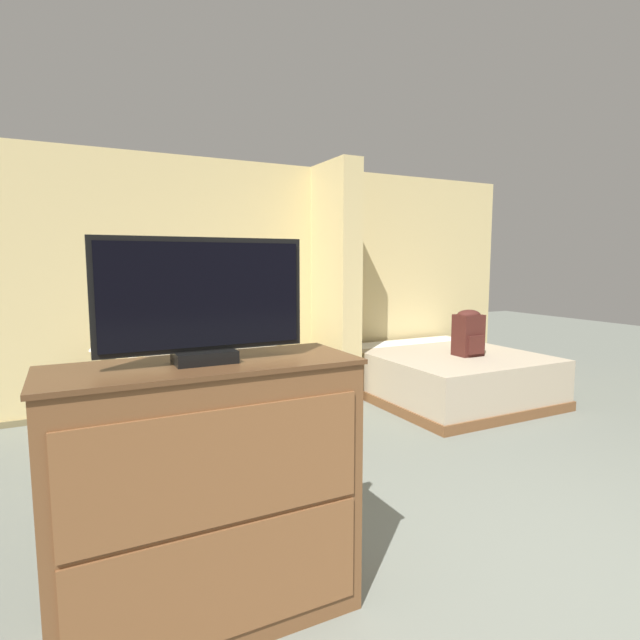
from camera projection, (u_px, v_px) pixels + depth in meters
wall_back at (271, 282)px, 5.69m from camera, size 6.66×0.16×2.60m
wall_partition_pillar at (335, 282)px, 5.57m from camera, size 0.24×0.76×2.60m
couch at (221, 382)px, 5.05m from camera, size 1.79×0.84×0.85m
coffee_table at (265, 406)px, 4.14m from camera, size 0.63×0.47×0.39m
side_table at (109, 383)px, 4.56m from camera, size 0.36×0.36×0.54m
table_lamp at (107, 338)px, 4.51m from camera, size 0.32×0.32×0.44m
tv_dresser at (209, 496)px, 2.06m from camera, size 1.24×0.48×1.12m
tv at (203, 301)px, 1.97m from camera, size 0.82×0.16×0.50m
bed at (444, 374)px, 5.59m from camera, size 1.74×1.98×0.52m
backpack at (469, 332)px, 5.31m from camera, size 0.28×0.25×0.49m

